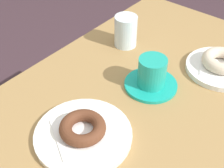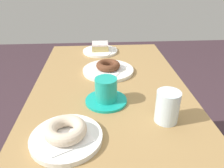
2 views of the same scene
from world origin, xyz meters
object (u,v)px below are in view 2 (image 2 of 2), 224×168
Objects in this scene: coffee_cup at (106,92)px; donut_sugar_ring at (65,130)px; plate_chocolate_ring at (108,70)px; donut_chocolate_ring at (108,65)px; water_glass at (167,107)px; donut_glazed_square at (100,46)px; plate_glazed_square at (100,51)px; plate_sugar_ring at (66,138)px.

donut_sugar_ring is at bearing 147.94° from coffee_cup.
donut_chocolate_ring is at bearing 0.00° from plate_chocolate_ring.
donut_chocolate_ring is 0.74× the size of coffee_cup.
coffee_cup is (0.12, 0.18, -0.01)m from water_glass.
coffee_cup is at bearing 175.90° from plate_chocolate_ring.
donut_chocolate_ring is 1.22× the size of donut_glazed_square.
water_glass is at bearing -163.25° from donut_glazed_square.
plate_glazed_square is 1.89× the size of water_glass.
plate_glazed_square is 0.52m from coffee_cup.
water_glass is at bearing -156.31° from plate_chocolate_ring.
donut_sugar_ring is (-0.44, 0.14, 0.00)m from donut_chocolate_ring.
donut_glazed_square is 0.71m from donut_sugar_ring.
water_glass reaches higher than plate_chocolate_ring.
water_glass reaches higher than plate_glazed_square.
plate_sugar_ring is (-0.70, 0.11, 0.00)m from plate_glazed_square.
donut_sugar_ring reaches higher than plate_sugar_ring.
donut_chocolate_ring reaches higher than plate_chocolate_ring.
coffee_cup is (-0.25, 0.02, 0.03)m from plate_chocolate_ring.
donut_glazed_square is 0.76× the size of donut_sugar_ring.
plate_sugar_ring is at bearing 171.35° from donut_glazed_square.
plate_chocolate_ring is 0.02m from donut_chocolate_ring.
coffee_cup is (0.19, -0.12, 0.03)m from plate_sugar_ring.
donut_sugar_ring is 0.31m from water_glass.
donut_glazed_square is 0.71m from plate_sugar_ring.
plate_glazed_square is 0.71m from plate_sugar_ring.
water_glass is (-0.63, -0.19, 0.02)m from donut_glazed_square.
plate_sugar_ring is 0.22m from coffee_cup.
plate_chocolate_ring is 0.27m from donut_glazed_square.
donut_chocolate_ring is 0.57× the size of plate_glazed_square.
water_glass is at bearing -76.98° from plate_sugar_ring.
donut_chocolate_ring is 0.25m from coffee_cup.
donut_sugar_ring reaches higher than plate_glazed_square.
plate_glazed_square is 1.30× the size of coffee_cup.
plate_glazed_square is 1.64× the size of donut_sugar_ring.
plate_sugar_ring is (-0.44, 0.14, 0.00)m from plate_chocolate_ring.
water_glass is 0.69× the size of coffee_cup.
plate_sugar_ring is at bearing 171.35° from plate_glazed_square.
donut_glazed_square is at bearing -8.65° from donut_sugar_ring.
donut_chocolate_ring is 0.27m from donut_glazed_square.
plate_chocolate_ring is 1.20× the size of plate_glazed_square.
donut_chocolate_ring reaches higher than plate_glazed_square.
donut_chocolate_ring is at bearing -173.82° from plate_glazed_square.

